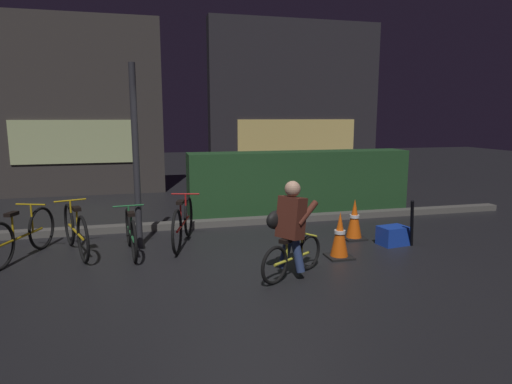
% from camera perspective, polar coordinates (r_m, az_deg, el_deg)
% --- Properties ---
extents(ground_plane, '(40.00, 40.00, 0.00)m').
position_cam_1_polar(ground_plane, '(6.29, -0.45, -9.09)').
color(ground_plane, black).
extents(sidewalk_curb, '(12.00, 0.24, 0.12)m').
position_cam_1_polar(sidewalk_curb, '(8.35, -4.01, -3.95)').
color(sidewalk_curb, '#56544F').
rests_on(sidewalk_curb, ground).
extents(hedge_row, '(4.80, 0.70, 1.30)m').
position_cam_1_polar(hedge_row, '(9.55, 5.69, 1.36)').
color(hedge_row, '#214723').
rests_on(hedge_row, ground).
extents(storefront_left, '(4.41, 0.54, 4.56)m').
position_cam_1_polar(storefront_left, '(12.41, -22.43, 10.11)').
color(storefront_left, '#383330').
rests_on(storefront_left, ground).
extents(storefront_right, '(5.29, 0.54, 4.86)m').
position_cam_1_polar(storefront_right, '(13.74, 5.07, 11.31)').
color(storefront_right, '#262328').
rests_on(storefront_right, ground).
extents(street_post, '(0.10, 0.10, 2.83)m').
position_cam_1_polar(street_post, '(7.02, -15.29, 4.35)').
color(street_post, '#2D2D33').
rests_on(street_post, ground).
extents(parked_bike_leftmost, '(0.61, 1.57, 0.76)m').
position_cam_1_polar(parked_bike_leftmost, '(7.18, -28.09, -5.01)').
color(parked_bike_leftmost, black).
rests_on(parked_bike_leftmost, ground).
extents(parked_bike_left_mid, '(0.60, 1.61, 0.78)m').
position_cam_1_polar(parked_bike_left_mid, '(7.12, -22.32, -4.64)').
color(parked_bike_left_mid, black).
rests_on(parked_bike_left_mid, ground).
extents(parked_bike_center_left, '(0.46, 1.50, 0.69)m').
position_cam_1_polar(parked_bike_center_left, '(6.87, -15.88, -5.09)').
color(parked_bike_center_left, black).
rests_on(parked_bike_center_left, ground).
extents(parked_bike_center_right, '(0.54, 1.67, 0.79)m').
position_cam_1_polar(parked_bike_center_right, '(7.14, -9.43, -3.96)').
color(parked_bike_center_right, black).
rests_on(parked_bike_center_right, ground).
extents(traffic_cone_near, '(0.36, 0.36, 0.68)m').
position_cam_1_polar(traffic_cone_near, '(6.51, 10.78, -5.59)').
color(traffic_cone_near, black).
rests_on(traffic_cone_near, ground).
extents(traffic_cone_far, '(0.36, 0.36, 0.68)m').
position_cam_1_polar(traffic_cone_far, '(7.55, 12.61, -3.51)').
color(traffic_cone_far, black).
rests_on(traffic_cone_far, ground).
extents(blue_crate, '(0.48, 0.38, 0.30)m').
position_cam_1_polar(blue_crate, '(7.41, 17.30, -5.41)').
color(blue_crate, '#193DB7').
rests_on(blue_crate, ground).
extents(cyclist, '(1.02, 0.69, 1.25)m').
position_cam_1_polar(cyclist, '(5.59, 4.43, -4.82)').
color(cyclist, black).
rests_on(cyclist, ground).
extents(closed_umbrella, '(0.28, 0.33, 0.80)m').
position_cam_1_polar(closed_umbrella, '(7.23, 19.53, -3.86)').
color(closed_umbrella, black).
rests_on(closed_umbrella, ground).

